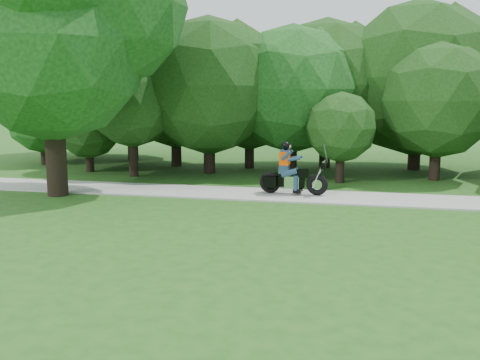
# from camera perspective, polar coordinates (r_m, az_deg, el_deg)

# --- Properties ---
(ground) EXTENTS (100.00, 100.00, 0.00)m
(ground) POSITION_cam_1_polar(r_m,az_deg,el_deg) (10.08, 15.75, -10.94)
(ground) COLOR #215117
(ground) RESTS_ON ground
(walkway) EXTENTS (60.00, 2.20, 0.06)m
(walkway) POSITION_cam_1_polar(r_m,az_deg,el_deg) (17.80, 14.41, -2.00)
(walkway) COLOR #A2A29C
(walkway) RESTS_ON ground
(tree_line) EXTENTS (39.37, 11.22, 7.48)m
(tree_line) POSITION_cam_1_polar(r_m,az_deg,el_deg) (24.09, 14.02, 9.45)
(tree_line) COLOR black
(tree_line) RESTS_ON ground
(big_tree_west) EXTENTS (8.64, 6.56, 9.96)m
(big_tree_west) POSITION_cam_1_polar(r_m,az_deg,el_deg) (19.21, -19.28, 15.76)
(big_tree_west) COLOR black
(big_tree_west) RESTS_ON ground
(touring_motorcycle) EXTENTS (2.33, 0.72, 1.77)m
(touring_motorcycle) POSITION_cam_1_polar(r_m,az_deg,el_deg) (17.95, 5.26, 0.53)
(touring_motorcycle) COLOR black
(touring_motorcycle) RESTS_ON walkway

